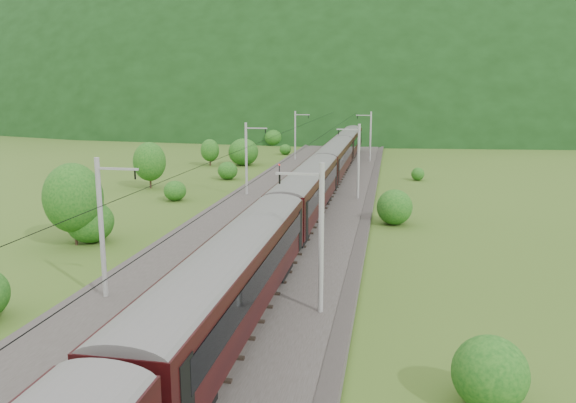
# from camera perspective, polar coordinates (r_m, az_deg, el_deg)

# --- Properties ---
(ground) EXTENTS (600.00, 600.00, 0.00)m
(ground) POSITION_cam_1_polar(r_m,az_deg,el_deg) (32.00, -7.98, -10.71)
(ground) COLOR #3A541A
(ground) RESTS_ON ground
(railbed) EXTENTS (14.00, 220.00, 0.30)m
(railbed) POSITION_cam_1_polar(r_m,az_deg,el_deg) (41.01, -3.58, -5.39)
(railbed) COLOR #38332D
(railbed) RESTS_ON ground
(track_left) EXTENTS (2.40, 220.00, 0.27)m
(track_left) POSITION_cam_1_polar(r_m,az_deg,el_deg) (41.57, -6.80, -4.89)
(track_left) COLOR brown
(track_left) RESTS_ON railbed
(track_right) EXTENTS (2.40, 220.00, 0.27)m
(track_right) POSITION_cam_1_polar(r_m,az_deg,el_deg) (40.45, -0.27, -5.28)
(track_right) COLOR brown
(track_right) RESTS_ON railbed
(catenary_left) EXTENTS (2.54, 192.28, 8.00)m
(catenary_left) POSITION_cam_1_polar(r_m,az_deg,el_deg) (62.54, -4.20, 4.53)
(catenary_left) COLOR gray
(catenary_left) RESTS_ON railbed
(catenary_right) EXTENTS (2.54, 192.28, 8.00)m
(catenary_right) POSITION_cam_1_polar(r_m,az_deg,el_deg) (60.62, 7.10, 4.25)
(catenary_right) COLOR gray
(catenary_right) RESTS_ON railbed
(overhead_wires) EXTENTS (4.83, 198.00, 0.03)m
(overhead_wires) POSITION_cam_1_polar(r_m,az_deg,el_deg) (39.56, -3.70, 4.30)
(overhead_wires) COLOR black
(overhead_wires) RESTS_ON ground
(mountain_main) EXTENTS (504.00, 360.00, 244.00)m
(mountain_main) POSITION_cam_1_polar(r_m,az_deg,el_deg) (288.46, 8.67, 8.95)
(mountain_main) COLOR black
(mountain_main) RESTS_ON ground
(mountain_ridge) EXTENTS (336.00, 280.00, 132.00)m
(mountain_ridge) POSITION_cam_1_polar(r_m,az_deg,el_deg) (352.94, -11.22, 9.30)
(mountain_ridge) COLOR black
(mountain_ridge) RESTS_ON ground
(train) EXTENTS (3.14, 173.40, 5.47)m
(train) POSITION_cam_1_polar(r_m,az_deg,el_deg) (49.39, 1.92, 1.75)
(train) COLOR black
(train) RESTS_ON ground
(hazard_post_near) EXTENTS (0.16, 0.16, 1.50)m
(hazard_post_near) POSITION_cam_1_polar(r_m,az_deg,el_deg) (53.86, -0.47, -0.29)
(hazard_post_near) COLOR red
(hazard_post_near) RESTS_ON railbed
(hazard_post_far) EXTENTS (0.16, 0.16, 1.53)m
(hazard_post_far) POSITION_cam_1_polar(r_m,az_deg,el_deg) (77.50, 3.50, 3.32)
(hazard_post_far) COLOR red
(hazard_post_far) RESTS_ON railbed
(signal) EXTENTS (0.21, 0.21, 1.89)m
(signal) POSITION_cam_1_polar(r_m,az_deg,el_deg) (74.33, -0.88, 3.25)
(signal) COLOR black
(signal) RESTS_ON railbed
(vegetation_left) EXTENTS (12.63, 141.65, 6.45)m
(vegetation_left) POSITION_cam_1_polar(r_m,az_deg,el_deg) (53.66, -16.43, 0.80)
(vegetation_left) COLOR #124612
(vegetation_left) RESTS_ON ground
(vegetation_right) EXTENTS (6.53, 91.22, 2.86)m
(vegetation_right) POSITION_cam_1_polar(r_m,az_deg,el_deg) (36.68, 13.10, -5.88)
(vegetation_right) COLOR #124612
(vegetation_right) RESTS_ON ground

